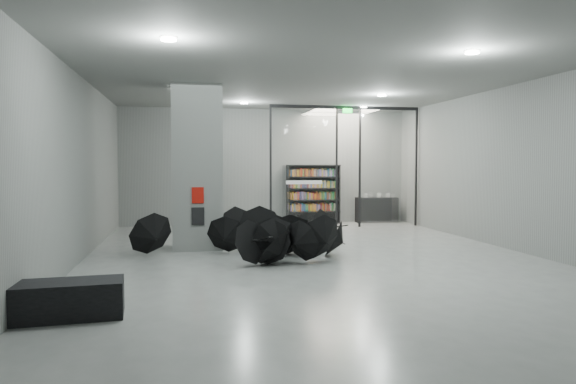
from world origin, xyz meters
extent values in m
plane|color=gray|center=(0.00, 0.00, 0.00)|extent=(14.00, 14.00, 0.00)
cube|color=slate|center=(0.00, 0.00, 4.00)|extent=(10.00, 14.00, 0.02)
cube|color=#5A5D5A|center=(0.00, 7.00, 2.00)|extent=(10.00, 0.02, 4.00)
cube|color=#5A5D5A|center=(0.00, -7.00, 2.00)|extent=(10.00, 0.02, 4.00)
cube|color=#5A5D5A|center=(-5.00, 0.00, 2.00)|extent=(0.02, 14.00, 4.00)
cube|color=#5A5D5A|center=(5.00, 0.00, 2.00)|extent=(0.02, 14.00, 4.00)
cube|color=slate|center=(-2.50, 2.00, 2.00)|extent=(1.20, 1.20, 4.00)
cube|color=#A50A07|center=(-2.50, 1.38, 1.35)|extent=(0.28, 0.04, 0.38)
cube|color=black|center=(-2.50, 1.38, 0.85)|extent=(0.30, 0.03, 0.42)
cube|color=#0CE533|center=(2.40, 5.30, 3.82)|extent=(0.30, 0.06, 0.15)
cube|color=silver|center=(1.00, 5.50, 2.00)|extent=(2.20, 0.02, 3.95)
cube|color=silver|center=(3.90, 5.50, 2.00)|extent=(2.00, 0.02, 3.95)
cube|color=black|center=(-0.10, 5.50, 2.00)|extent=(0.06, 0.06, 4.00)
cube|color=black|center=(2.10, 5.50, 2.00)|extent=(0.06, 0.06, 4.00)
cube|color=black|center=(2.90, 5.50, 2.00)|extent=(0.06, 0.06, 4.00)
cube|color=black|center=(4.90, 5.50, 2.00)|extent=(0.06, 0.06, 4.00)
cube|color=black|center=(2.40, 5.50, 3.95)|extent=(5.00, 0.08, 0.10)
cube|color=black|center=(-4.40, -3.77, 0.25)|extent=(1.60, 0.79, 0.50)
cube|color=black|center=(3.96, 6.79, 0.45)|extent=(1.52, 0.68, 0.89)
camera|label=1|loc=(-2.75, -11.25, 2.08)|focal=32.88mm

